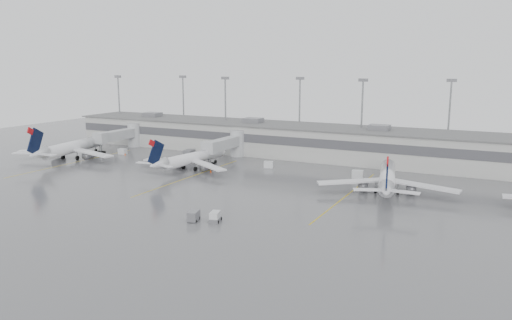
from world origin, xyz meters
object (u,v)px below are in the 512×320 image
at_px(baggage_tug, 215,218).
at_px(jet_far_left, 71,147).
at_px(jet_mid_left, 190,158).
at_px(jet_mid_right, 387,178).

bearing_deg(baggage_tug, jet_far_left, 140.44).
bearing_deg(jet_mid_left, jet_mid_right, 5.93).
distance_m(jet_far_left, jet_mid_right, 80.18).
distance_m(jet_far_left, jet_mid_left, 34.94).
height_order(jet_mid_left, jet_mid_right, jet_mid_right).
bearing_deg(jet_mid_left, jet_far_left, -168.09).
relative_size(jet_mid_left, baggage_tug, 9.59).
height_order(jet_far_left, baggage_tug, jet_far_left).
height_order(jet_mid_right, baggage_tug, jet_mid_right).
relative_size(jet_far_left, jet_mid_left, 1.15).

